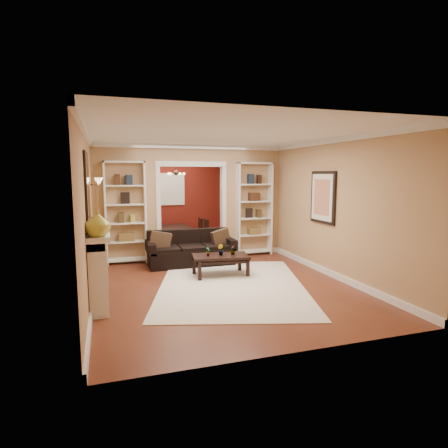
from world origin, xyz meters
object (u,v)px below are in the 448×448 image
object	(u,v)px
sofa	(191,248)
bookshelf_right	(254,209)
fireplace	(100,266)
dining_table	(177,237)
coffee_table	(221,265)
bookshelf_left	(126,213)

from	to	relation	value
sofa	bookshelf_right	world-z (taller)	bookshelf_right
sofa	bookshelf_right	size ratio (longest dim) A/B	0.85
bookshelf_right	fireplace	size ratio (longest dim) A/B	1.35
bookshelf_right	dining_table	size ratio (longest dim) A/B	1.48
coffee_table	bookshelf_left	xyz separation A→B (m)	(-1.72, 1.66, 0.94)
sofa	bookshelf_left	world-z (taller)	bookshelf_left
coffee_table	bookshelf_right	xyz separation A→B (m)	(1.38, 1.66, 0.94)
sofa	coffee_table	distance (m)	1.15
coffee_table	fireplace	xyz separation A→B (m)	(-2.26, -0.87, 0.37)
dining_table	sofa	bearing A→B (deg)	177.47
coffee_table	bookshelf_left	size ratio (longest dim) A/B	0.48
bookshelf_left	dining_table	xyz separation A→B (m)	(1.46, 1.65, -0.88)
bookshelf_left	fireplace	size ratio (longest dim) A/B	1.35
coffee_table	bookshelf_right	world-z (taller)	bookshelf_right
sofa	bookshelf_left	size ratio (longest dim) A/B	0.85
sofa	bookshelf_right	distance (m)	1.99
coffee_table	fireplace	size ratio (longest dim) A/B	0.65
bookshelf_left	bookshelf_right	bearing A→B (deg)	0.00
sofa	dining_table	world-z (taller)	sofa
bookshelf_right	dining_table	bearing A→B (deg)	134.95
sofa	fireplace	distance (m)	2.73
bookshelf_left	dining_table	size ratio (longest dim) A/B	1.48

